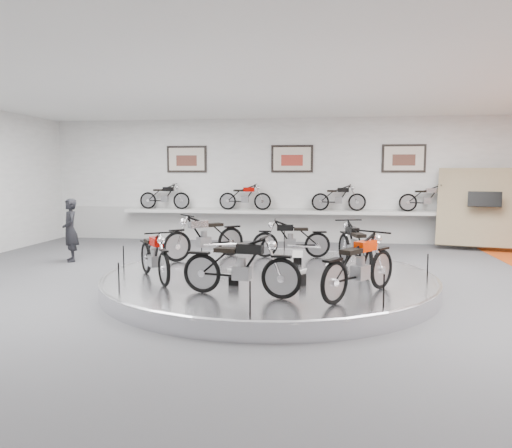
# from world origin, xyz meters

# --- Properties ---
(floor) EXTENTS (16.00, 16.00, 0.00)m
(floor) POSITION_xyz_m (0.00, 0.00, 0.00)
(floor) COLOR #4C4C4E
(floor) RESTS_ON ground
(ceiling) EXTENTS (16.00, 16.00, 0.00)m
(ceiling) POSITION_xyz_m (0.00, 0.00, 4.00)
(ceiling) COLOR white
(ceiling) RESTS_ON wall_back
(wall_back) EXTENTS (16.00, 0.00, 16.00)m
(wall_back) POSITION_xyz_m (0.00, 7.00, 2.00)
(wall_back) COLOR white
(wall_back) RESTS_ON floor
(wall_front) EXTENTS (16.00, 0.00, 16.00)m
(wall_front) POSITION_xyz_m (0.00, -7.00, 2.00)
(wall_front) COLOR white
(wall_front) RESTS_ON floor
(dado_band) EXTENTS (15.68, 0.04, 1.10)m
(dado_band) POSITION_xyz_m (0.00, 6.98, 0.55)
(dado_band) COLOR #BCBCBA
(dado_band) RESTS_ON floor
(display_platform) EXTENTS (6.40, 6.40, 0.30)m
(display_platform) POSITION_xyz_m (0.00, 0.30, 0.15)
(display_platform) COLOR silver
(display_platform) RESTS_ON floor
(platform_rim) EXTENTS (6.40, 6.40, 0.10)m
(platform_rim) POSITION_xyz_m (0.00, 0.30, 0.27)
(platform_rim) COLOR #B2B2BA
(platform_rim) RESTS_ON display_platform
(shelf) EXTENTS (11.00, 0.55, 0.10)m
(shelf) POSITION_xyz_m (0.00, 6.70, 1.00)
(shelf) COLOR silver
(shelf) RESTS_ON wall_back
(poster_left) EXTENTS (1.35, 0.06, 0.88)m
(poster_left) POSITION_xyz_m (-3.50, 6.96, 2.70)
(poster_left) COLOR beige
(poster_left) RESTS_ON wall_back
(poster_center) EXTENTS (1.35, 0.06, 0.88)m
(poster_center) POSITION_xyz_m (0.00, 6.96, 2.70)
(poster_center) COLOR beige
(poster_center) RESTS_ON wall_back
(poster_right) EXTENTS (1.35, 0.06, 0.88)m
(poster_right) POSITION_xyz_m (3.50, 6.96, 2.70)
(poster_right) COLOR beige
(poster_right) RESTS_ON wall_back
(display_panel) EXTENTS (2.56, 1.52, 2.30)m
(display_panel) POSITION_xyz_m (5.60, 6.10, 1.25)
(display_panel) COLOR #93825F
(display_panel) RESTS_ON floor
(shelf_bike_a) EXTENTS (1.22, 0.43, 0.73)m
(shelf_bike_a) POSITION_xyz_m (-4.20, 6.70, 1.42)
(shelf_bike_a) COLOR black
(shelf_bike_a) RESTS_ON shelf
(shelf_bike_b) EXTENTS (1.22, 0.43, 0.73)m
(shelf_bike_b) POSITION_xyz_m (-1.50, 6.70, 1.42)
(shelf_bike_b) COLOR #980500
(shelf_bike_b) RESTS_ON shelf
(shelf_bike_c) EXTENTS (1.22, 0.43, 0.73)m
(shelf_bike_c) POSITION_xyz_m (1.50, 6.70, 1.42)
(shelf_bike_c) COLOR black
(shelf_bike_c) RESTS_ON shelf
(shelf_bike_d) EXTENTS (1.22, 0.43, 0.73)m
(shelf_bike_d) POSITION_xyz_m (4.20, 6.70, 1.42)
(shelf_bike_d) COLOR #A0A0A4
(shelf_bike_d) RESTS_ON shelf
(bike_a) EXTENTS (1.03, 1.78, 0.99)m
(bike_a) POSITION_xyz_m (1.68, 0.96, 0.80)
(bike_a) COLOR black
(bike_a) RESTS_ON display_platform
(bike_b) EXTENTS (1.57, 0.68, 0.90)m
(bike_b) POSITION_xyz_m (0.31, 2.20, 0.75)
(bike_b) COLOR black
(bike_b) RESTS_ON display_platform
(bike_c) EXTENTS (1.71, 1.66, 1.04)m
(bike_c) POSITION_xyz_m (-1.64, 1.76, 0.82)
(bike_c) COLOR #A0A0A4
(bike_c) RESTS_ON display_platform
(bike_d) EXTENTS (1.36, 1.63, 0.93)m
(bike_d) POSITION_xyz_m (-2.03, -0.54, 0.77)
(bike_d) COLOR #980500
(bike_d) RESTS_ON display_platform
(bike_e) EXTENTS (1.77, 0.87, 0.99)m
(bike_e) POSITION_xyz_m (-0.25, -1.52, 0.80)
(bike_e) COLOR black
(bike_e) RESTS_ON display_platform
(bike_f) EXTENTS (1.51, 1.77, 1.02)m
(bike_f) POSITION_xyz_m (1.63, -1.29, 0.81)
(bike_f) COLOR red
(bike_f) RESTS_ON display_platform
(visitor) EXTENTS (0.66, 0.70, 1.61)m
(visitor) POSITION_xyz_m (-5.35, 2.58, 0.80)
(visitor) COLOR black
(visitor) RESTS_ON floor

